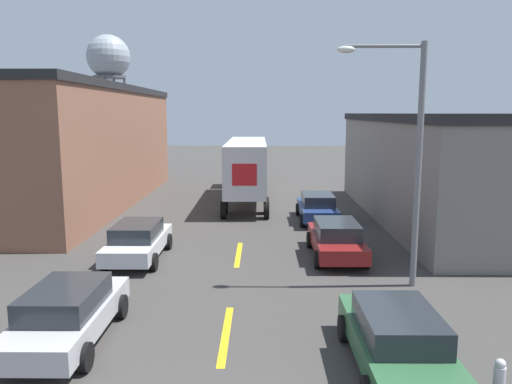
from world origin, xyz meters
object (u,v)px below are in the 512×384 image
parked_car_left_far (138,240)px  parked_car_left_near (68,313)px  parked_car_right_far (317,207)px  parked_car_right_near (396,339)px  water_tower (109,59)px  fire_hydrant (499,383)px  street_lamp (409,147)px  parked_car_right_mid (336,238)px  semi_truck (247,164)px

parked_car_left_far → parked_car_left_near: (0.00, -7.05, 0.00)m
parked_car_right_far → parked_car_right_near: (0.00, -15.39, 0.00)m
parked_car_left_near → water_tower: water_tower is taller
fire_hydrant → parked_car_right_far: bearing=95.6°
parked_car_left_far → fire_hydrant: size_ratio=4.83×
parked_car_left_near → water_tower: bearing=105.3°
parked_car_right_near → street_lamp: size_ratio=0.60×
parked_car_right_mid → fire_hydrant: 10.15m
parked_car_left_far → water_tower: (-13.81, 43.46, 11.35)m
fire_hydrant → parked_car_right_near: bearing=141.9°
parked_car_left_near → street_lamp: bearing=24.0°
semi_truck → parked_car_right_mid: (3.82, -13.31, -1.58)m
parked_car_left_near → parked_car_right_far: bearing=61.4°
parked_car_left_near → fire_hydrant: size_ratio=4.83×
semi_truck → parked_car_left_near: (-3.85, -20.70, -1.58)m
street_lamp → parked_car_left_far: bearing=162.9°
parked_car_left_far → street_lamp: size_ratio=0.60×
parked_car_left_far → street_lamp: street_lamp is taller
water_tower → parked_car_right_near: bearing=-67.5°
parked_car_right_far → parked_car_right_mid: bearing=-90.0°
parked_car_right_near → fire_hydrant: bearing=-38.1°
semi_truck → street_lamp: size_ratio=1.81×
water_tower → semi_truck: bearing=-59.4°
parked_car_right_far → fire_hydrant: bearing=-84.4°
parked_car_left_far → parked_car_right_far: 10.38m
parked_car_right_near → parked_car_right_mid: 8.74m
semi_truck → street_lamp: street_lamp is taller
parked_car_right_far → parked_car_right_mid: 6.66m
parked_car_left_near → fire_hydrant: bearing=-15.8°
parked_car_right_mid → street_lamp: 5.24m
parked_car_right_far → semi_truck: bearing=119.9°
parked_car_left_far → parked_car_right_near: 11.37m
parked_car_right_mid → semi_truck: bearing=106.0°
parked_car_left_far → fire_hydrant: bearing=-46.1°
semi_truck → street_lamp: 17.56m
parked_car_right_far → parked_car_right_mid: size_ratio=1.00×
parked_car_right_far → parked_car_left_near: size_ratio=1.00×
parked_car_right_near → fire_hydrant: (1.63, -1.28, -0.28)m
parked_car_right_mid → water_tower: water_tower is taller
street_lamp → fire_hydrant: (-0.06, -6.80, -4.06)m
parked_car_right_near → street_lamp: bearing=73.0°
parked_car_right_near → water_tower: 57.27m
semi_truck → parked_car_right_near: semi_truck is taller
semi_truck → parked_car_left_near: bearing=-100.8°
fire_hydrant → semi_truck: bearing=103.2°
fire_hydrant → parked_car_left_near: bearing=164.2°
semi_truck → parked_car_right_near: 22.43m
parked_car_right_near → parked_car_right_mid: size_ratio=1.00×
semi_truck → parked_car_right_near: (3.82, -22.05, -1.58)m
parked_car_right_mid → fire_hydrant: size_ratio=4.83×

